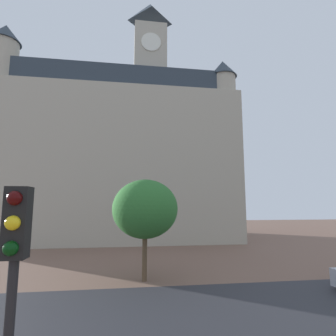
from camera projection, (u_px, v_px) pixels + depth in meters
ground_plane at (175, 321)px, 9.11m from camera, size 120.00×120.00×0.00m
street_asphalt_strip at (178, 327)px, 8.68m from camera, size 120.00×8.87×0.00m
landmark_building at (121, 158)px, 33.66m from camera, size 26.97×14.85×31.97m
traffic_light_pole at (12, 288)px, 3.25m from camera, size 0.28×0.34×4.16m
tree_curb_far at (145, 209)px, 14.49m from camera, size 3.54×3.54×5.34m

